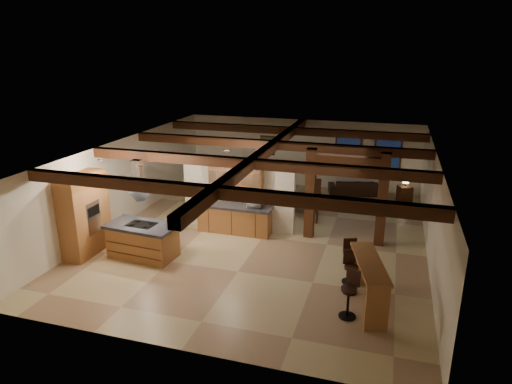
# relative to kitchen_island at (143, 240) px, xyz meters

# --- Properties ---
(ground) EXTENTS (12.00, 12.00, 0.00)m
(ground) POSITION_rel_kitchen_island_xyz_m (2.95, 2.36, -0.51)
(ground) COLOR #CDBB88
(ground) RESTS_ON ground
(room_walls) EXTENTS (12.00, 12.00, 12.00)m
(room_walls) POSITION_rel_kitchen_island_xyz_m (2.95, 2.36, 1.27)
(room_walls) COLOR silver
(room_walls) RESTS_ON ground
(ceiling_beams) EXTENTS (10.00, 12.00, 0.28)m
(ceiling_beams) POSITION_rel_kitchen_island_xyz_m (2.95, 2.36, 2.25)
(ceiling_beams) COLOR #3B1F0E
(ceiling_beams) RESTS_ON room_walls
(timber_posts) EXTENTS (2.50, 0.30, 2.90)m
(timber_posts) POSITION_rel_kitchen_island_xyz_m (5.45, 2.86, 1.26)
(timber_posts) COLOR #3B1F0E
(timber_posts) RESTS_ON ground
(partition_wall) EXTENTS (3.80, 0.18, 2.20)m
(partition_wall) POSITION_rel_kitchen_island_xyz_m (1.95, 2.86, 0.59)
(partition_wall) COLOR silver
(partition_wall) RESTS_ON ground
(pantry_cabinet) EXTENTS (0.67, 1.60, 2.40)m
(pantry_cabinet) POSITION_rel_kitchen_island_xyz_m (-1.71, -0.24, 0.69)
(pantry_cabinet) COLOR #A15A34
(pantry_cabinet) RESTS_ON ground
(back_counter) EXTENTS (2.50, 0.66, 0.94)m
(back_counter) POSITION_rel_kitchen_island_xyz_m (1.95, 2.47, -0.03)
(back_counter) COLOR #A15A34
(back_counter) RESTS_ON ground
(upper_display_cabinet) EXTENTS (1.80, 0.36, 0.95)m
(upper_display_cabinet) POSITION_rel_kitchen_island_xyz_m (1.95, 2.67, 1.34)
(upper_display_cabinet) COLOR #A15A34
(upper_display_cabinet) RESTS_ON partition_wall
(range_hood) EXTENTS (1.10, 1.10, 1.40)m
(range_hood) POSITION_rel_kitchen_island_xyz_m (0.00, 0.00, 1.27)
(range_hood) COLOR silver
(range_hood) RESTS_ON room_walls
(back_windows) EXTENTS (2.70, 0.07, 1.70)m
(back_windows) POSITION_rel_kitchen_island_xyz_m (5.75, 8.29, 0.99)
(back_windows) COLOR #3B1F0E
(back_windows) RESTS_ON room_walls
(framed_art) EXTENTS (0.65, 0.05, 0.85)m
(framed_art) POSITION_rel_kitchen_island_xyz_m (1.45, 8.30, 1.19)
(framed_art) COLOR #3B1F0E
(framed_art) RESTS_ON room_walls
(recessed_cans) EXTENTS (3.16, 2.46, 0.03)m
(recessed_cans) POSITION_rel_kitchen_island_xyz_m (0.42, 0.43, 2.36)
(recessed_cans) COLOR silver
(recessed_cans) RESTS_ON room_walls
(kitchen_island) EXTENTS (2.12, 1.24, 1.01)m
(kitchen_island) POSITION_rel_kitchen_island_xyz_m (0.00, 0.00, 0.00)
(kitchen_island) COLOR #A15A34
(kitchen_island) RESTS_ON ground
(dining_table) EXTENTS (1.76, 1.23, 0.57)m
(dining_table) POSITION_rel_kitchen_island_xyz_m (3.44, 4.82, -0.23)
(dining_table) COLOR #3A190E
(dining_table) RESTS_ON ground
(sofa) EXTENTS (2.19, 1.30, 0.60)m
(sofa) POSITION_rel_kitchen_island_xyz_m (5.34, 7.73, -0.21)
(sofa) COLOR black
(sofa) RESTS_ON ground
(microwave) EXTENTS (0.45, 0.31, 0.25)m
(microwave) POSITION_rel_kitchen_island_xyz_m (2.64, 2.47, 0.56)
(microwave) COLOR silver
(microwave) RESTS_ON back_counter
(bar_counter) EXTENTS (1.09, 2.28, 1.16)m
(bar_counter) POSITION_rel_kitchen_island_xyz_m (6.43, -0.85, 0.27)
(bar_counter) COLOR #A15A34
(bar_counter) RESTS_ON ground
(side_table) EXTENTS (0.64, 0.64, 0.61)m
(side_table) POSITION_rel_kitchen_island_xyz_m (7.33, 7.42, -0.20)
(side_table) COLOR #3B1F0E
(side_table) RESTS_ON ground
(table_lamp) EXTENTS (0.25, 0.25, 0.29)m
(table_lamp) POSITION_rel_kitchen_island_xyz_m (7.33, 7.42, 0.31)
(table_lamp) COLOR black
(table_lamp) RESTS_ON side_table
(bar_stool_a) EXTENTS (0.43, 0.44, 1.13)m
(bar_stool_a) POSITION_rel_kitchen_island_xyz_m (6.06, -1.42, 0.07)
(bar_stool_a) COLOR black
(bar_stool_a) RESTS_ON ground
(bar_stool_b) EXTENTS (0.41, 0.42, 1.09)m
(bar_stool_b) POSITION_rel_kitchen_island_xyz_m (5.97, -0.30, 0.05)
(bar_stool_b) COLOR black
(bar_stool_b) RESTS_ON ground
(bar_stool_c) EXTENTS (0.44, 0.45, 1.17)m
(bar_stool_c) POSITION_rel_kitchen_island_xyz_m (5.92, 0.21, 0.09)
(bar_stool_c) COLOR black
(bar_stool_c) RESTS_ON ground
(dining_chairs) EXTENTS (2.04, 2.04, 1.22)m
(dining_chairs) POSITION_rel_kitchen_island_xyz_m (3.44, 4.82, 0.11)
(dining_chairs) COLOR #3B1F0E
(dining_chairs) RESTS_ON ground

